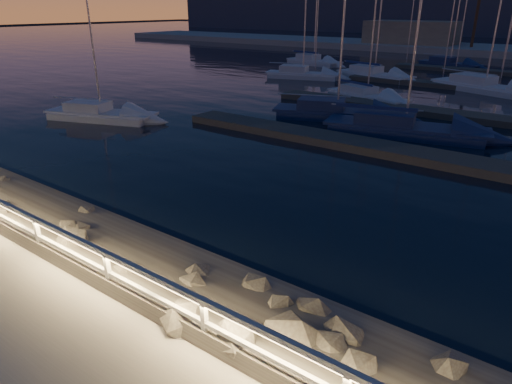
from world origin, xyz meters
TOP-DOWN VIEW (x-y plane):
  - ground at (0.00, 0.00)m, footprint 400.00×400.00m
  - harbor_water at (0.00, 31.22)m, footprint 400.00×440.00m
  - guard_rail at (-0.07, -0.00)m, footprint 44.11×0.12m
  - riprap at (3.22, 1.43)m, footprint 28.90×2.33m
  - floating_docks at (0.00, 32.50)m, footprint 22.00×36.00m
  - distant_hills at (-22.13, 133.69)m, footprint 230.00×37.50m
  - sailboat_b at (-16.27, 11.93)m, footprint 7.45×4.40m
  - sailboat_c at (0.56, 19.86)m, footprint 9.18×4.64m
  - sailboat_e at (-15.36, 35.09)m, footprint 7.69×4.25m
  - sailboat_f at (-4.37, 21.24)m, footprint 8.35×5.07m
  - sailboat_g at (-5.32, 28.20)m, footprint 7.37×4.38m
  - sailboat_i at (-20.21, 45.71)m, footprint 7.82×3.62m
  - sailboat_j at (-9.47, 39.11)m, footprint 8.38×4.14m
  - sailboat_k at (0.99, 37.79)m, footprint 9.44×5.66m
  - sailboat_n at (-6.09, 53.35)m, footprint 7.76×3.98m

SIDE VIEW (x-z plane):
  - harbor_water at x=0.00m, z-range -1.27..-0.67m
  - floating_docks at x=0.00m, z-range -0.60..-0.20m
  - sailboat_g at x=-5.32m, z-range -6.26..5.86m
  - riprap at x=3.22m, z-range -0.86..0.45m
  - sailboat_b at x=-16.27m, z-range -6.32..5.96m
  - sailboat_n at x=-6.09m, z-range -6.54..6.20m
  - sailboat_j at x=-9.47m, z-range -7.03..6.74m
  - sailboat_e at x=-15.36m, z-range -6.50..6.21m
  - sailboat_f at x=-4.37m, z-range -7.05..6.75m
  - sailboat_c at x=0.56m, z-range -7.65..7.37m
  - sailboat_i at x=-20.21m, z-range -6.61..6.33m
  - sailboat_k at x=0.99m, z-range -7.90..7.63m
  - ground at x=0.00m, z-range 0.00..0.00m
  - guard_rail at x=-0.07m, z-range 0.24..1.30m
  - distant_hills at x=-22.13m, z-range -4.26..13.74m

